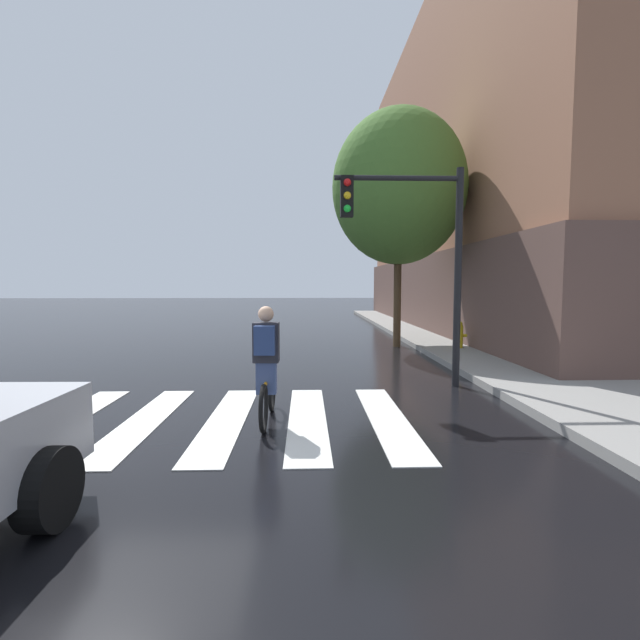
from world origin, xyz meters
name	(u,v)px	position (x,y,z in m)	size (l,w,h in m)	color
ground_plane	(162,421)	(0.00, 0.00, 0.00)	(120.00, 120.00, 0.00)	black
crosswalk_stripes	(186,420)	(0.35, 0.00, 0.01)	(6.49, 3.63, 0.01)	silver
cyclist	(267,365)	(1.56, -0.17, 0.84)	(0.37, 1.71, 1.69)	black
traffic_light_near	(416,239)	(4.23, 2.12, 2.86)	(2.47, 0.28, 4.20)	black
fire_hydrant	(459,335)	(6.59, 6.39, 0.53)	(0.33, 0.22, 0.78)	gold
street_tree_near	(399,188)	(5.04, 7.79, 5.01)	(4.17, 4.17, 7.42)	#4C3823
corner_building	(630,173)	(16.70, 13.73, 6.96)	(19.42, 23.71, 14.03)	brown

